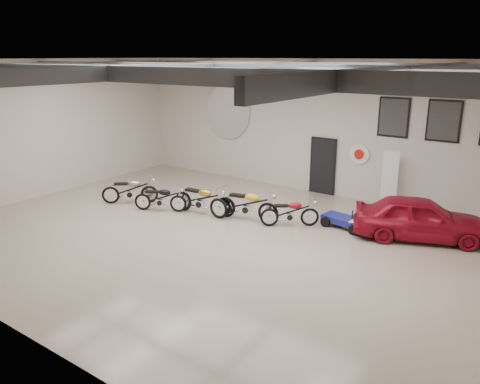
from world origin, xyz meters
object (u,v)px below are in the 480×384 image
Objects in this scene: motorcycle_silver at (130,190)px; motorcycle_red at (290,212)px; go_kart at (350,219)px; vintage_car at (420,218)px; motorcycle_gold at (200,199)px; motorcycle_yellow at (247,204)px; motorcycle_black at (160,198)px; banner_stand at (389,181)px.

motorcycle_red is (5.82, 1.24, -0.04)m from motorcycle_silver.
vintage_car reaches higher than go_kart.
motorcycle_yellow reaches higher than motorcycle_gold.
motorcycle_yellow is 1.20× the size of go_kart.
motorcycle_red is (4.32, 1.24, -0.00)m from motorcycle_black.
motorcycle_yellow is (-3.32, -3.74, -0.44)m from banner_stand.
motorcycle_black reaches higher than go_kart.
motorcycle_gold is (2.85, 0.51, 0.04)m from motorcycle_silver.
go_kart is at bearing -24.41° from motorcycle_silver.
vintage_car reaches higher than motorcycle_yellow.
banner_stand is 2.76m from vintage_car.
banner_stand is at bearing 38.26° from motorcycle_gold.
motorcycle_gold reaches higher than motorcycle_silver.
banner_stand is 0.94× the size of motorcycle_gold.
go_kart is (-0.29, -2.61, -0.67)m from banner_stand.
motorcycle_black is (1.50, -0.00, -0.04)m from motorcycle_silver.
vintage_car is (6.54, 1.96, 0.08)m from motorcycle_gold.
go_kart is at bearing 9.80° from motorcycle_yellow.
motorcycle_black is 1.00× the size of motorcycle_red.
motorcycle_silver is 9.71m from vintage_car.
motorcycle_gold reaches higher than motorcycle_black.
vintage_car reaches higher than motorcycle_red.
banner_stand is 1.11× the size of motorcycle_red.
banner_stand is 0.93× the size of motorcycle_yellow.
motorcycle_silver is (-7.75, -4.66, -0.48)m from banner_stand.
motorcycle_gold is 0.99× the size of motorcycle_yellow.
motorcycle_gold is at bearing 157.54° from motorcycle_red.
motorcycle_silver is 5.95m from motorcycle_red.
banner_stand is at bearing 37.74° from motorcycle_yellow.
motorcycle_red is at bearing -9.70° from motorcycle_black.
motorcycle_gold reaches higher than go_kart.
banner_stand is 1.10× the size of motorcycle_black.
motorcycle_yellow is at bearing 156.60° from motorcycle_red.
motorcycle_black is at bearing 85.93° from vintage_car.
motorcycle_yellow is at bearing 85.87° from vintage_car.
vintage_car is (3.56, 1.24, 0.17)m from motorcycle_red.
go_kart is at bearing 16.48° from motorcycle_gold.
vintage_car is at bearing 21.66° from go_kart.
banner_stand reaches higher than go_kart.
go_kart is 1.99m from vintage_car.
motorcycle_yellow reaches higher than motorcycle_black.
banner_stand reaches higher than vintage_car.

